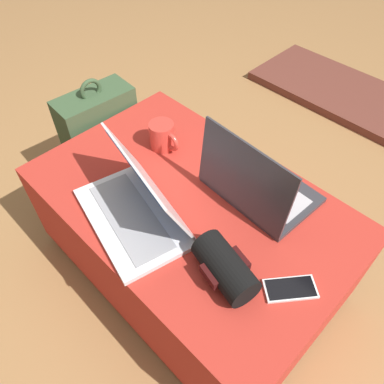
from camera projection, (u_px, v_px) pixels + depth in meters
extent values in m
plane|color=#9E7042|center=(191.00, 267.00, 1.46)|extent=(14.00, 14.00, 0.00)
cube|color=maroon|center=(191.00, 263.00, 1.44)|extent=(0.96, 0.62, 0.05)
cube|color=#B22D23|center=(190.00, 232.00, 1.29)|extent=(1.00, 0.64, 0.36)
cube|color=silver|center=(132.00, 217.00, 1.09)|extent=(0.41, 0.30, 0.02)
cube|color=#9E9EA3|center=(130.00, 216.00, 1.08)|extent=(0.35, 0.19, 0.00)
cube|color=silver|center=(150.00, 183.00, 1.03)|extent=(0.38, 0.18, 0.21)
cube|color=#1E4799|center=(148.00, 184.00, 1.03)|extent=(0.34, 0.16, 0.18)
cube|color=#333338|center=(261.00, 189.00, 1.17)|extent=(0.34, 0.24, 0.02)
cube|color=#B2B2B7|center=(263.00, 186.00, 1.16)|extent=(0.29, 0.14, 0.00)
cube|color=#333338|center=(243.00, 178.00, 1.03)|extent=(0.33, 0.05, 0.23)
cube|color=#B23D93|center=(244.00, 177.00, 1.04)|extent=(0.29, 0.04, 0.20)
cube|color=white|center=(290.00, 289.00, 0.95)|extent=(0.13, 0.14, 0.01)
cube|color=black|center=(291.00, 288.00, 0.94)|extent=(0.12, 0.13, 0.00)
cube|color=#385133|center=(103.00, 142.00, 1.59)|extent=(0.16, 0.31, 0.47)
cube|color=#2F452B|center=(96.00, 148.00, 1.70)|extent=(0.06, 0.24, 0.21)
torus|color=#385133|center=(91.00, 90.00, 1.39)|extent=(0.02, 0.09, 0.09)
cylinder|color=black|center=(225.00, 267.00, 0.94)|extent=(0.20, 0.13, 0.09)
cube|color=#350D0D|center=(225.00, 267.00, 0.94)|extent=(0.09, 0.13, 0.03)
cylinder|color=red|center=(162.00, 135.00, 1.28)|extent=(0.09, 0.09, 0.10)
torus|color=red|center=(171.00, 142.00, 1.26)|extent=(0.07, 0.02, 0.07)
cube|color=brown|center=(372.00, 106.00, 2.12)|extent=(1.40, 0.50, 0.04)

